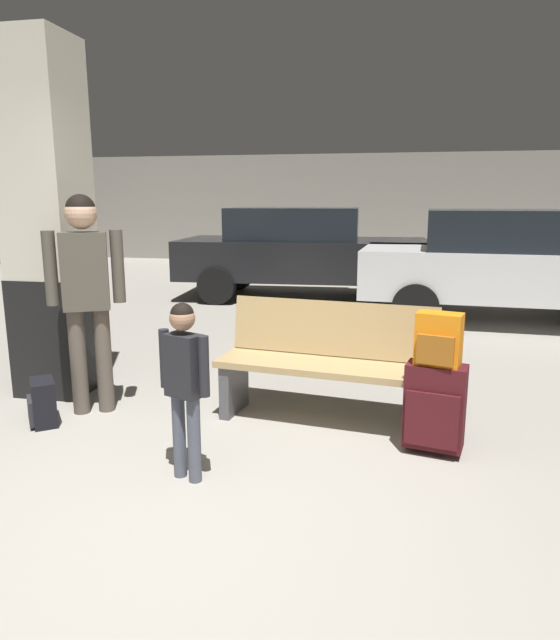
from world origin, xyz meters
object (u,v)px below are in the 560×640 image
Objects in this scene: suitcase at (435,407)px; parked_car_near at (515,263)px; structural_pillar at (49,223)px; backpack_dark_floor at (43,403)px; child at (184,373)px; adult at (86,281)px; parked_car_far at (301,250)px; bench at (326,364)px; backpack_bright at (438,340)px.

suitcase is 0.14× the size of parked_car_near.
structural_pillar is 1.52m from backpack_dark_floor.
parked_car_near is (2.77, 5.10, 0.14)m from child.
child is 0.64× the size of adult.
child is at bearing -23.54° from backpack_dark_floor.
child is 1.48m from adult.
adult reaches higher than suitcase.
structural_pillar reaches higher than suitcase.
adult is 5.62m from parked_car_far.
suitcase is 0.36× the size of adult.
parked_car_far reaches higher than child.
bench is 2.13m from backpack_dark_floor.
backpack_dark_floor is (-2.05, -0.51, -0.28)m from bench.
parked_car_far is (0.98, 5.88, 0.64)m from backpack_dark_floor.
parked_car_far is at bearing 101.22° from bench.
structural_pillar is 0.70× the size of parked_car_far.
backpack_bright is at bearing -29.95° from bench.
backpack_dark_floor is (-1.35, 0.59, -0.50)m from child.
structural_pillar is 0.81m from adult.
parked_car_far reaches higher than suitcase.
structural_pillar is 8.59× the size of backpack_bright.
suitcase is 1.78× the size of backpack_dark_floor.
backpack_bright is (0.76, -0.44, 0.33)m from bench.
structural_pillar reaches higher than backpack_dark_floor.
structural_pillar reaches higher than bench.
structural_pillar is 1.76× the size of bench.
suitcase is 4.66m from parked_car_near.
adult is (0.55, -0.43, -0.41)m from structural_pillar.
bench is at bearing -5.81° from structural_pillar.
parked_car_near is (3.13, -1.36, 0.00)m from parked_car_far.
structural_pillar is at bearing 141.92° from adult.
suitcase is (3.13, -0.68, -1.13)m from structural_pillar.
bench is 1.54× the size of child.
backpack_dark_floor is (-0.24, -0.32, -0.87)m from adult.
parked_car_far is at bearing 107.49° from suitcase.
adult reaches higher than bench.
backpack_dark_floor is at bearing -178.68° from suitcase.
structural_pillar is 8.59× the size of backpack_dark_floor.
parked_car_far is (-1.07, 5.37, 0.36)m from bench.
suitcase is 0.14× the size of parked_car_far.
structural_pillar reaches higher than backpack_bright.
suitcase is 6.11m from parked_car_far.
bench reaches higher than suitcase.
adult is at bearing -97.66° from parked_car_far.
parked_car_near is (2.07, 4.01, 0.36)m from bench.
parked_car_near is at bearing 40.39° from structural_pillar.
backpack_dark_floor is 0.08× the size of parked_car_near.
structural_pillar is 0.70× the size of parked_car_near.
parked_car_far is (-1.83, 5.81, 0.48)m from suitcase.
bench is 4.87× the size of backpack_bright.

